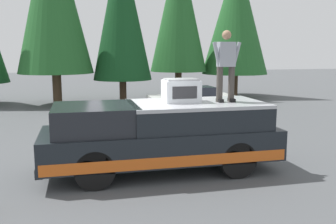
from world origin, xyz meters
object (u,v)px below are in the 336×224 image
at_px(pickup_truck, 161,136).
at_px(parked_car_white, 191,99).
at_px(person_on_truck_bed, 226,64).
at_px(compressor_unit, 181,90).

xyz_separation_m(pickup_truck, parked_car_white, (8.81, -3.46, -0.29)).
bearing_deg(person_on_truck_bed, parked_car_white, -12.01).
bearing_deg(pickup_truck, parked_car_white, -21.46).
bearing_deg(compressor_unit, person_on_truck_bed, -101.01).
distance_m(compressor_unit, parked_car_white, 9.29).
bearing_deg(person_on_truck_bed, compressor_unit, 78.99).
height_order(pickup_truck, person_on_truck_bed, person_on_truck_bed).
bearing_deg(parked_car_white, compressor_unit, 161.32).
xyz_separation_m(pickup_truck, compressor_unit, (0.10, -0.52, 1.05)).
height_order(compressor_unit, parked_car_white, compressor_unit).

